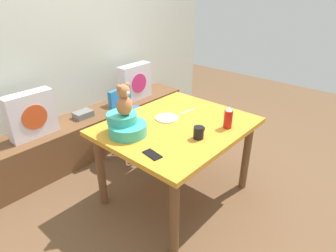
# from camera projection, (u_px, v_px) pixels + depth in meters

# --- Properties ---
(ground_plane) EXTENTS (8.00, 8.00, 0.00)m
(ground_plane) POSITION_uv_depth(u_px,v_px,m) (176.00, 194.00, 2.73)
(ground_plane) COLOR brown
(back_wall) EXTENTS (4.40, 0.10, 2.60)m
(back_wall) POSITION_uv_depth(u_px,v_px,m) (68.00, 35.00, 3.04)
(back_wall) COLOR silver
(back_wall) RESTS_ON ground_plane
(window_bench) EXTENTS (2.60, 0.44, 0.46)m
(window_bench) POSITION_uv_depth(u_px,v_px,m) (94.00, 132.00, 3.37)
(window_bench) COLOR brown
(window_bench) RESTS_ON ground_plane
(pillow_floral_left) EXTENTS (0.44, 0.15, 0.44)m
(pillow_floral_left) POSITION_uv_depth(u_px,v_px,m) (31.00, 115.00, 2.70)
(pillow_floral_left) COLOR silver
(pillow_floral_left) RESTS_ON window_bench
(pillow_floral_right) EXTENTS (0.44, 0.15, 0.44)m
(pillow_floral_right) POSITION_uv_depth(u_px,v_px,m) (135.00, 82.00, 3.60)
(pillow_floral_right) COLOR silver
(pillow_floral_right) RESTS_ON window_bench
(book_stack) EXTENTS (0.20, 0.14, 0.07)m
(book_stack) POSITION_uv_depth(u_px,v_px,m) (83.00, 114.00, 3.17)
(book_stack) COLOR slate
(book_stack) RESTS_ON window_bench
(dining_table) EXTENTS (1.22, 1.01, 0.74)m
(dining_table) POSITION_uv_depth(u_px,v_px,m) (177.00, 135.00, 2.44)
(dining_table) COLOR orange
(dining_table) RESTS_ON ground_plane
(highchair) EXTENTS (0.35, 0.48, 0.79)m
(highchair) POSITION_uv_depth(u_px,v_px,m) (130.00, 114.00, 3.10)
(highchair) COLOR #2672B2
(highchair) RESTS_ON ground_plane
(infant_seat_teal) EXTENTS (0.30, 0.33, 0.16)m
(infant_seat_teal) POSITION_uv_depth(u_px,v_px,m) (126.00, 125.00, 2.22)
(infant_seat_teal) COLOR #39B49E
(infant_seat_teal) RESTS_ON dining_table
(teddy_bear) EXTENTS (0.13, 0.12, 0.25)m
(teddy_bear) POSITION_uv_depth(u_px,v_px,m) (124.00, 100.00, 2.12)
(teddy_bear) COLOR #B57040
(teddy_bear) RESTS_ON infant_seat_teal
(ketchup_bottle) EXTENTS (0.07, 0.07, 0.18)m
(ketchup_bottle) POSITION_uv_depth(u_px,v_px,m) (228.00, 118.00, 2.30)
(ketchup_bottle) COLOR red
(ketchup_bottle) RESTS_ON dining_table
(coffee_mug) EXTENTS (0.12, 0.08, 0.09)m
(coffee_mug) POSITION_uv_depth(u_px,v_px,m) (199.00, 132.00, 2.16)
(coffee_mug) COLOR black
(coffee_mug) RESTS_ON dining_table
(dinner_plate_near) EXTENTS (0.20, 0.20, 0.01)m
(dinner_plate_near) POSITION_uv_depth(u_px,v_px,m) (167.00, 118.00, 2.49)
(dinner_plate_near) COLOR white
(dinner_plate_near) RESTS_ON dining_table
(cell_phone) EXTENTS (0.09, 0.15, 0.01)m
(cell_phone) POSITION_uv_depth(u_px,v_px,m) (152.00, 154.00, 1.97)
(cell_phone) COLOR black
(cell_phone) RESTS_ON dining_table
(table_fork) EXTENTS (0.17, 0.04, 0.01)m
(table_fork) POSITION_uv_depth(u_px,v_px,m) (188.00, 111.00, 2.63)
(table_fork) COLOR silver
(table_fork) RESTS_ON dining_table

